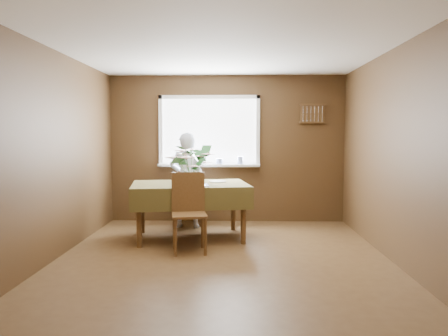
{
  "coord_description": "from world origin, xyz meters",
  "views": [
    {
      "loc": [
        0.16,
        -5.23,
        1.49
      ],
      "look_at": [
        0.0,
        0.55,
        1.05
      ],
      "focal_mm": 35.0,
      "sensor_mm": 36.0,
      "label": 1
    }
  ],
  "objects_px": {
    "chair_far": "(190,195)",
    "seated_woman": "(187,180)",
    "dining_table": "(190,190)",
    "chair_near": "(189,209)",
    "flower_bouquet": "(191,162)"
  },
  "relations": [
    {
      "from": "chair_far",
      "to": "seated_woman",
      "type": "bearing_deg",
      "value": 71.76
    },
    {
      "from": "flower_bouquet",
      "to": "seated_woman",
      "type": "bearing_deg",
      "value": 99.81
    },
    {
      "from": "chair_near",
      "to": "seated_woman",
      "type": "distance_m",
      "value": 1.45
    },
    {
      "from": "seated_woman",
      "to": "flower_bouquet",
      "type": "height_order",
      "value": "seated_woman"
    },
    {
      "from": "chair_far",
      "to": "seated_woman",
      "type": "relative_size",
      "value": 0.59
    },
    {
      "from": "dining_table",
      "to": "seated_woman",
      "type": "height_order",
      "value": "seated_woman"
    },
    {
      "from": "dining_table",
      "to": "flower_bouquet",
      "type": "height_order",
      "value": "flower_bouquet"
    },
    {
      "from": "dining_table",
      "to": "chair_near",
      "type": "bearing_deg",
      "value": -94.84
    },
    {
      "from": "seated_woman",
      "to": "chair_far",
      "type": "bearing_deg",
      "value": -96.33
    },
    {
      "from": "dining_table",
      "to": "chair_far",
      "type": "xyz_separation_m",
      "value": [
        -0.1,
        0.88,
        -0.2
      ]
    },
    {
      "from": "dining_table",
      "to": "chair_near",
      "type": "height_order",
      "value": "chair_near"
    },
    {
      "from": "chair_far",
      "to": "chair_near",
      "type": "xyz_separation_m",
      "value": [
        0.16,
        -1.56,
        0.05
      ]
    },
    {
      "from": "dining_table",
      "to": "seated_woman",
      "type": "bearing_deg",
      "value": 90.0
    },
    {
      "from": "chair_near",
      "to": "flower_bouquet",
      "type": "height_order",
      "value": "flower_bouquet"
    },
    {
      "from": "dining_table",
      "to": "seated_woman",
      "type": "relative_size",
      "value": 1.18
    }
  ]
}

